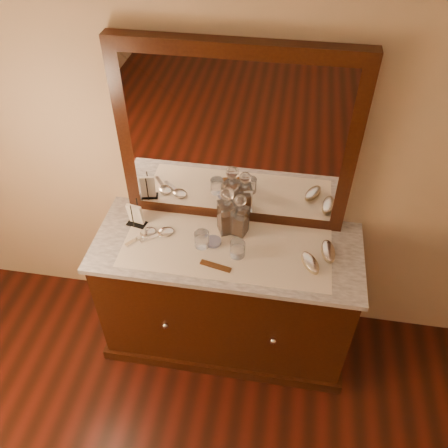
# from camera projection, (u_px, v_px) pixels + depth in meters

# --- Properties ---
(dresser_cabinet) EXTENTS (1.40, 0.55, 0.82)m
(dresser_cabinet) POSITION_uv_depth(u_px,v_px,m) (227.00, 297.00, 2.76)
(dresser_cabinet) COLOR black
(dresser_cabinet) RESTS_ON floor
(dresser_plinth) EXTENTS (1.46, 0.59, 0.08)m
(dresser_plinth) POSITION_uv_depth(u_px,v_px,m) (226.00, 332.00, 3.01)
(dresser_plinth) COLOR black
(dresser_plinth) RESTS_ON floor
(knob_left) EXTENTS (0.04, 0.04, 0.04)m
(knob_left) POSITION_uv_depth(u_px,v_px,m) (165.00, 326.00, 2.56)
(knob_left) COLOR silver
(knob_left) RESTS_ON dresser_cabinet
(knob_right) EXTENTS (0.04, 0.04, 0.04)m
(knob_right) POSITION_uv_depth(u_px,v_px,m) (273.00, 341.00, 2.49)
(knob_right) COLOR silver
(knob_right) RESTS_ON dresser_cabinet
(marble_top) EXTENTS (1.44, 0.59, 0.03)m
(marble_top) POSITION_uv_depth(u_px,v_px,m) (227.00, 247.00, 2.47)
(marble_top) COLOR white
(marble_top) RESTS_ON dresser_cabinet
(mirror_frame) EXTENTS (1.20, 0.08, 1.00)m
(mirror_frame) POSITION_uv_depth(u_px,v_px,m) (235.00, 141.00, 2.29)
(mirror_frame) COLOR black
(mirror_frame) RESTS_ON marble_top
(mirror_glass) EXTENTS (1.06, 0.01, 0.86)m
(mirror_glass) POSITION_uv_depth(u_px,v_px,m) (234.00, 144.00, 2.27)
(mirror_glass) COLOR white
(mirror_glass) RESTS_ON marble_top
(lace_runner) EXTENTS (1.10, 0.45, 0.00)m
(lace_runner) POSITION_uv_depth(u_px,v_px,m) (226.00, 248.00, 2.44)
(lace_runner) COLOR silver
(lace_runner) RESTS_ON marble_top
(pin_dish) EXTENTS (0.11, 0.11, 0.02)m
(pin_dish) POSITION_uv_depth(u_px,v_px,m) (213.00, 242.00, 2.46)
(pin_dish) COLOR silver
(pin_dish) RESTS_ON lace_runner
(comb) EXTENTS (0.17, 0.07, 0.01)m
(comb) POSITION_uv_depth(u_px,v_px,m) (216.00, 266.00, 2.34)
(comb) COLOR brown
(comb) RESTS_ON lace_runner
(napkin_rack) EXTENTS (0.12, 0.08, 0.16)m
(napkin_rack) POSITION_uv_depth(u_px,v_px,m) (136.00, 215.00, 2.53)
(napkin_rack) COLOR black
(napkin_rack) RESTS_ON marble_top
(decanter_left) EXTENTS (0.12, 0.12, 0.29)m
(decanter_left) POSITION_uv_depth(u_px,v_px,m) (227.00, 215.00, 2.46)
(decanter_left) COLOR brown
(decanter_left) RESTS_ON lace_runner
(decanter_right) EXTENTS (0.10, 0.10, 0.26)m
(decanter_right) POSITION_uv_depth(u_px,v_px,m) (240.00, 218.00, 2.46)
(decanter_right) COLOR brown
(decanter_right) RESTS_ON lace_runner
(brush_near) EXTENTS (0.13, 0.16, 0.04)m
(brush_near) POSITION_uv_depth(u_px,v_px,m) (310.00, 263.00, 2.33)
(brush_near) COLOR #99845E
(brush_near) RESTS_ON lace_runner
(brush_far) EXTENTS (0.09, 0.16, 0.04)m
(brush_far) POSITION_uv_depth(u_px,v_px,m) (328.00, 251.00, 2.39)
(brush_far) COLOR #99845E
(brush_far) RESTS_ON lace_runner
(hand_mirror_outer) EXTENTS (0.16, 0.18, 0.02)m
(hand_mirror_outer) POSITION_uv_depth(u_px,v_px,m) (145.00, 234.00, 2.50)
(hand_mirror_outer) COLOR silver
(hand_mirror_outer) RESTS_ON lace_runner
(hand_mirror_inner) EXTENTS (0.18, 0.16, 0.02)m
(hand_mirror_inner) POSITION_uv_depth(u_px,v_px,m) (163.00, 233.00, 2.51)
(hand_mirror_inner) COLOR silver
(hand_mirror_inner) RESTS_ON lace_runner
(tumblers) EXTENTS (0.27, 0.12, 0.09)m
(tumblers) POSITION_uv_depth(u_px,v_px,m) (219.00, 244.00, 2.40)
(tumblers) COLOR white
(tumblers) RESTS_ON lace_runner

